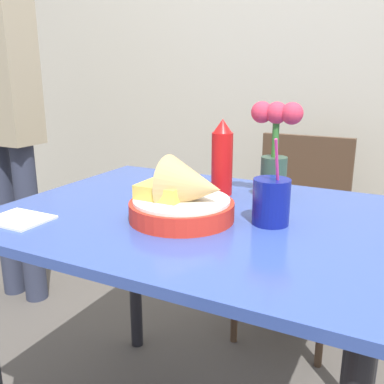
# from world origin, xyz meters

# --- Properties ---
(wall_window) EXTENTS (7.00, 0.06, 2.60)m
(wall_window) POSITION_xyz_m (0.00, 1.22, 1.30)
(wall_window) COLOR #B7B2A3
(wall_window) RESTS_ON ground_plane
(dining_table) EXTENTS (1.03, 0.81, 0.77)m
(dining_table) POSITION_xyz_m (0.00, 0.00, 0.65)
(dining_table) COLOR #334C9E
(dining_table) RESTS_ON ground_plane
(chair_far_window) EXTENTS (0.40, 0.40, 0.86)m
(chair_far_window) POSITION_xyz_m (0.08, 0.83, 0.51)
(chair_far_window) COLOR #473323
(chair_far_window) RESTS_ON ground_plane
(food_basket) EXTENTS (0.27, 0.27, 0.16)m
(food_basket) POSITION_xyz_m (0.00, -0.07, 0.82)
(food_basket) COLOR red
(food_basket) RESTS_ON dining_table
(ketchup_bottle) EXTENTS (0.06, 0.06, 0.23)m
(ketchup_bottle) POSITION_xyz_m (-0.01, 0.19, 0.88)
(ketchup_bottle) COLOR red
(ketchup_bottle) RESTS_ON dining_table
(drink_cup) EXTENTS (0.09, 0.09, 0.22)m
(drink_cup) POSITION_xyz_m (0.20, -0.00, 0.82)
(drink_cup) COLOR navy
(drink_cup) RESTS_ON dining_table
(flower_vase) EXTENTS (0.15, 0.08, 0.28)m
(flower_vase) POSITION_xyz_m (0.14, 0.21, 0.92)
(flower_vase) COLOR #2D4738
(flower_vase) RESTS_ON dining_table
(napkin) EXTENTS (0.15, 0.12, 0.01)m
(napkin) POSITION_xyz_m (-0.37, -0.27, 0.77)
(napkin) COLOR white
(napkin) RESTS_ON dining_table
(person_standing) EXTENTS (0.32, 0.18, 1.66)m
(person_standing) POSITION_xyz_m (-1.22, 0.43, 0.96)
(person_standing) COLOR #2D3347
(person_standing) RESTS_ON ground_plane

